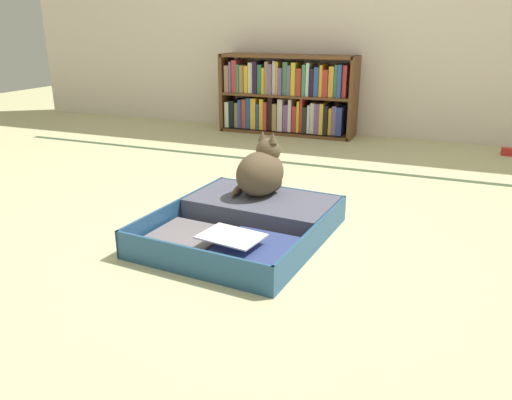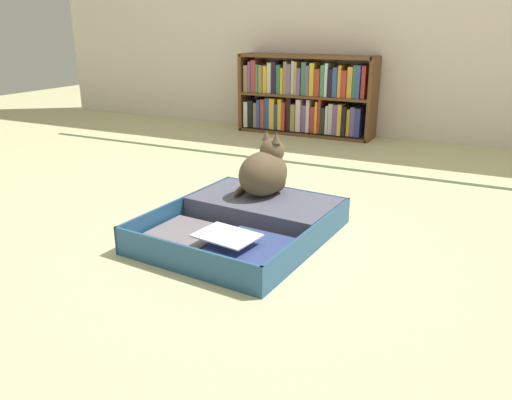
# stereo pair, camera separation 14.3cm
# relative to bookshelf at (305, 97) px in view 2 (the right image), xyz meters

# --- Properties ---
(ground_plane) EXTENTS (10.00, 10.00, 0.00)m
(ground_plane) POSITION_rel_bookshelf_xyz_m (0.52, -2.24, -0.31)
(ground_plane) COLOR #C9C28F
(tatami_border) EXTENTS (4.80, 0.05, 0.00)m
(tatami_border) POSITION_rel_bookshelf_xyz_m (0.52, -0.92, -0.31)
(tatami_border) COLOR #3A4C31
(tatami_border) RESTS_ON ground_plane
(bookshelf) EXTENTS (1.15, 0.27, 0.65)m
(bookshelf) POSITION_rel_bookshelf_xyz_m (0.00, 0.00, 0.00)
(bookshelf) COLOR brown
(bookshelf) RESTS_ON ground_plane
(open_suitcase) EXTENTS (0.74, 0.86, 0.12)m
(open_suitcase) POSITION_rel_bookshelf_xyz_m (0.56, -2.12, -0.26)
(open_suitcase) COLOR #27537D
(open_suitcase) RESTS_ON ground_plane
(black_cat) EXTENTS (0.27, 0.31, 0.30)m
(black_cat) POSITION_rel_bookshelf_xyz_m (0.54, -1.94, -0.08)
(black_cat) COLOR brown
(black_cat) RESTS_ON open_suitcase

